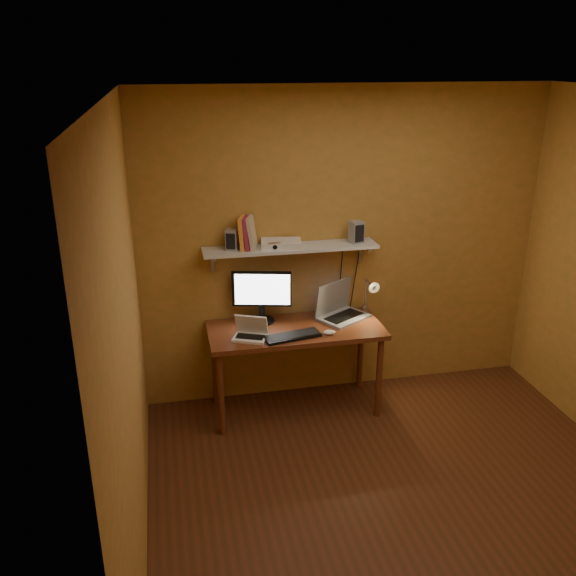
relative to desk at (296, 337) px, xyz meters
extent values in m
cube|color=#512614|center=(0.48, -1.28, -0.67)|extent=(3.40, 3.20, 0.02)
cube|color=silver|center=(0.48, -1.28, 1.95)|extent=(3.40, 3.20, 0.02)
cube|color=#B97638|center=(0.48, 0.33, 0.64)|extent=(3.40, 0.02, 2.60)
cube|color=#B97638|center=(-1.23, -1.28, 0.64)|extent=(0.02, 3.20, 2.60)
cube|color=brown|center=(0.00, 0.00, 0.07)|extent=(1.40, 0.60, 0.04)
cylinder|color=brown|center=(-0.64, -0.24, -0.31)|extent=(0.05, 0.05, 0.71)
cylinder|color=brown|center=(0.64, -0.24, -0.31)|extent=(0.05, 0.05, 0.71)
cylinder|color=brown|center=(-0.64, 0.24, -0.31)|extent=(0.05, 0.05, 0.71)
cylinder|color=brown|center=(0.64, 0.24, -0.31)|extent=(0.05, 0.05, 0.71)
cube|color=silver|center=(0.00, 0.19, 0.70)|extent=(1.40, 0.25, 0.02)
cube|color=silver|center=(-0.62, 0.30, 0.60)|extent=(0.03, 0.03, 0.18)
cube|color=silver|center=(0.62, 0.30, 0.60)|extent=(0.03, 0.03, 0.18)
cylinder|color=black|center=(-0.24, 0.18, 0.09)|extent=(0.24, 0.24, 0.01)
cube|color=black|center=(-0.24, 0.18, 0.17)|extent=(0.05, 0.05, 0.15)
cube|color=black|center=(-0.24, 0.18, 0.37)|extent=(0.47, 0.13, 0.30)
cube|color=white|center=(-0.24, 0.16, 0.37)|extent=(0.43, 0.10, 0.26)
cube|color=gray|center=(0.43, 0.10, 0.10)|extent=(0.48, 0.44, 0.02)
cube|color=black|center=(0.43, 0.10, 0.11)|extent=(0.37, 0.31, 0.00)
cube|color=gray|center=(0.37, 0.21, 0.24)|extent=(0.36, 0.25, 0.28)
cube|color=#14183F|center=(0.37, 0.21, 0.24)|extent=(0.31, 0.21, 0.23)
cube|color=white|center=(-0.39, -0.13, 0.10)|extent=(0.30, 0.26, 0.02)
cube|color=black|center=(-0.39, -0.13, 0.11)|extent=(0.23, 0.17, 0.00)
cube|color=white|center=(-0.37, -0.08, 0.19)|extent=(0.26, 0.17, 0.17)
cube|color=black|center=(-0.37, -0.08, 0.19)|extent=(0.23, 0.14, 0.14)
cube|color=black|center=(-0.06, -0.17, 0.10)|extent=(0.46, 0.23, 0.02)
ellipsoid|color=white|center=(0.23, -0.17, 0.10)|extent=(0.10, 0.07, 0.03)
cube|color=silver|center=(0.66, 0.24, 0.08)|extent=(0.05, 0.06, 0.08)
cylinder|color=silver|center=(0.66, 0.24, 0.23)|extent=(0.02, 0.02, 0.28)
cylinder|color=silver|center=(0.66, 0.16, 0.37)|extent=(0.01, 0.16, 0.01)
cone|color=silver|center=(0.66, 0.08, 0.37)|extent=(0.09, 0.09, 0.09)
sphere|color=#FFE0A5|center=(0.66, 0.06, 0.37)|extent=(0.04, 0.04, 0.04)
cube|color=gray|center=(-0.47, 0.20, 0.79)|extent=(0.11, 0.11, 0.16)
cube|color=gray|center=(0.54, 0.18, 0.80)|extent=(0.12, 0.12, 0.18)
cube|color=orange|center=(-0.38, 0.20, 0.84)|extent=(0.10, 0.18, 0.26)
cube|color=#8B2547|center=(-0.34, 0.20, 0.84)|extent=(0.11, 0.18, 0.26)
cube|color=#C6B497|center=(-0.31, 0.20, 0.84)|extent=(0.11, 0.18, 0.26)
cube|color=silver|center=(-0.15, 0.12, 0.74)|extent=(0.10, 0.03, 0.06)
cylinder|color=black|center=(-0.15, 0.10, 0.74)|extent=(0.04, 0.02, 0.04)
cube|color=white|center=(-0.08, 0.19, 0.74)|extent=(0.34, 0.26, 0.05)
camera|label=1|loc=(-0.97, -4.34, 2.13)|focal=38.00mm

